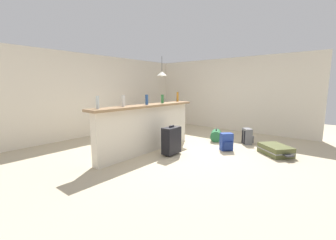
# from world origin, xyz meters

# --- Properties ---
(ground_plane) EXTENTS (13.00, 13.00, 0.05)m
(ground_plane) POSITION_xyz_m (0.00, 0.00, -0.03)
(ground_plane) COLOR #BCAD8E
(wall_back) EXTENTS (6.60, 0.10, 2.50)m
(wall_back) POSITION_xyz_m (0.00, 3.05, 1.25)
(wall_back) COLOR silver
(wall_back) RESTS_ON ground_plane
(wall_right) EXTENTS (0.10, 6.00, 2.50)m
(wall_right) POSITION_xyz_m (3.05, 0.30, 1.25)
(wall_right) COLOR silver
(wall_right) RESTS_ON ground_plane
(partition_half_wall) EXTENTS (2.80, 0.20, 1.07)m
(partition_half_wall) POSITION_xyz_m (-0.74, 0.43, 0.53)
(partition_half_wall) COLOR silver
(partition_half_wall) RESTS_ON ground_plane
(bar_countertop) EXTENTS (2.96, 0.40, 0.05)m
(bar_countertop) POSITION_xyz_m (-0.74, 0.43, 1.09)
(bar_countertop) COLOR #93704C
(bar_countertop) RESTS_ON partition_half_wall
(bottle_clear) EXTENTS (0.06, 0.06, 0.24)m
(bottle_clear) POSITION_xyz_m (-1.96, 0.50, 1.24)
(bottle_clear) COLOR silver
(bottle_clear) RESTS_ON bar_countertop
(bottle_white) EXTENTS (0.07, 0.07, 0.24)m
(bottle_white) POSITION_xyz_m (-1.35, 0.50, 1.24)
(bottle_white) COLOR silver
(bottle_white) RESTS_ON bar_countertop
(bottle_blue) EXTENTS (0.07, 0.07, 0.23)m
(bottle_blue) POSITION_xyz_m (-0.74, 0.42, 1.23)
(bottle_blue) COLOR #284C89
(bottle_blue) RESTS_ON bar_countertop
(bottle_green) EXTENTS (0.07, 0.07, 0.21)m
(bottle_green) POSITION_xyz_m (-0.15, 0.46, 1.22)
(bottle_green) COLOR #2D6B38
(bottle_green) RESTS_ON bar_countertop
(bottle_amber) EXTENTS (0.06, 0.06, 0.26)m
(bottle_amber) POSITION_xyz_m (0.56, 0.52, 1.25)
(bottle_amber) COLOR #9E661E
(bottle_amber) RESTS_ON bar_countertop
(dining_table) EXTENTS (1.10, 0.80, 0.74)m
(dining_table) POSITION_xyz_m (1.11, 1.70, 0.65)
(dining_table) COLOR #4C331E
(dining_table) RESTS_ON ground_plane
(dining_chair_near_partition) EXTENTS (0.44, 0.44, 0.93)m
(dining_chair_near_partition) POSITION_xyz_m (1.02, 1.15, 0.52)
(dining_chair_near_partition) COLOR #4C331E
(dining_chair_near_partition) RESTS_ON ground_plane
(dining_chair_far_side) EXTENTS (0.48, 0.48, 0.93)m
(dining_chair_far_side) POSITION_xyz_m (1.16, 2.26, 0.52)
(dining_chair_far_side) COLOR #4C331E
(dining_chair_far_side) RESTS_ON ground_plane
(pendant_lamp) EXTENTS (0.34, 0.34, 0.67)m
(pendant_lamp) POSITION_xyz_m (1.17, 1.62, 1.94)
(pendant_lamp) COLOR black
(suitcase_flat_olive) EXTENTS (0.82, 0.85, 0.22)m
(suitcase_flat_olive) POSITION_xyz_m (0.93, -1.98, 0.11)
(suitcase_flat_olive) COLOR #51562D
(suitcase_flat_olive) RESTS_ON ground_plane
(backpack_grey) EXTENTS (0.34, 0.34, 0.42)m
(backpack_grey) POSITION_xyz_m (1.47, -1.15, 0.20)
(backpack_grey) COLOR slate
(backpack_grey) RESTS_ON ground_plane
(duffel_bag_green) EXTENTS (0.56, 0.47, 0.34)m
(duffel_bag_green) POSITION_xyz_m (1.27, -0.33, 0.15)
(duffel_bag_green) COLOR #286B3D
(duffel_bag_green) RESTS_ON ground_plane
(backpack_blue) EXTENTS (0.34, 0.34, 0.42)m
(backpack_blue) POSITION_xyz_m (0.55, -0.97, 0.20)
(backpack_blue) COLOR #233D93
(backpack_blue) RESTS_ON ground_plane
(suitcase_upright_black) EXTENTS (0.44, 0.25, 0.67)m
(suitcase_upright_black) POSITION_xyz_m (-0.55, -0.15, 0.33)
(suitcase_upright_black) COLOR black
(suitcase_upright_black) RESTS_ON ground_plane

